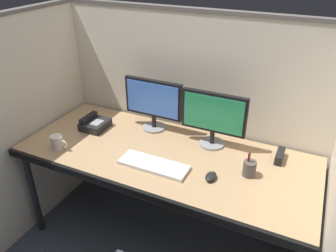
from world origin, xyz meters
TOP-DOWN VIEW (x-y plane):
  - cubicle_partition_rear at (0.00, 0.74)m, footprint 2.21×0.06m
  - cubicle_partition_left at (-0.99, 0.20)m, footprint 0.06×1.41m
  - cubicle_partition_right at (0.99, 0.20)m, footprint 0.06×1.41m
  - desk at (0.00, 0.29)m, footprint 1.90×0.80m
  - monitor_left at (-0.22, 0.57)m, footprint 0.43×0.17m
  - monitor_right at (0.24, 0.54)m, footprint 0.43×0.17m
  - keyboard_main at (0.00, 0.15)m, footprint 0.43×0.15m
  - computer_mouse at (0.35, 0.18)m, footprint 0.06×0.10m
  - pen_cup at (0.54, 0.31)m, footprint 0.08×0.08m
  - red_stapler at (0.68, 0.55)m, footprint 0.04×0.15m
  - desk_phone at (-0.61, 0.39)m, footprint 0.17×0.19m
  - coffee_mug at (-0.66, 0.06)m, footprint 0.13×0.08m

SIDE VIEW (x-z plane):
  - desk at x=0.00m, z-range 0.32..1.06m
  - keyboard_main at x=0.00m, z-range 0.74..0.76m
  - computer_mouse at x=0.35m, z-range 0.74..0.77m
  - red_stapler at x=0.68m, z-range 0.74..0.80m
  - desk_phone at x=-0.61m, z-range 0.73..0.82m
  - coffee_mug at x=-0.66m, z-range 0.74..0.84m
  - pen_cup at x=0.54m, z-range 0.71..0.87m
  - cubicle_partition_rear at x=0.00m, z-range 0.00..1.58m
  - cubicle_partition_left at x=-0.99m, z-range 0.00..1.58m
  - cubicle_partition_right at x=0.99m, z-range 0.00..1.58m
  - monitor_left at x=-0.22m, z-range 0.77..1.14m
  - monitor_right at x=0.24m, z-range 0.77..1.14m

